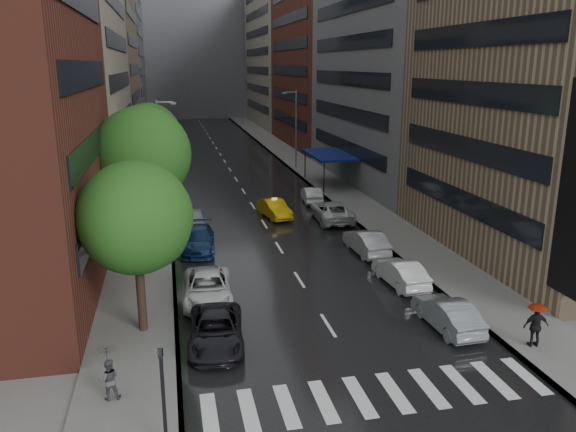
% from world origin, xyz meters
% --- Properties ---
extents(ground, '(220.00, 220.00, 0.00)m').
position_xyz_m(ground, '(0.00, 0.00, 0.00)').
color(ground, gray).
rests_on(ground, ground).
extents(road, '(14.00, 140.00, 0.01)m').
position_xyz_m(road, '(0.00, 50.00, 0.01)').
color(road, black).
rests_on(road, ground).
extents(sidewalk_left, '(4.00, 140.00, 0.15)m').
position_xyz_m(sidewalk_left, '(-9.00, 50.00, 0.07)').
color(sidewalk_left, gray).
rests_on(sidewalk_left, ground).
extents(sidewalk_right, '(4.00, 140.00, 0.15)m').
position_xyz_m(sidewalk_right, '(9.00, 50.00, 0.07)').
color(sidewalk_right, gray).
rests_on(sidewalk_right, ground).
extents(crosswalk, '(13.15, 2.80, 0.01)m').
position_xyz_m(crosswalk, '(0.20, -2.00, 0.01)').
color(crosswalk, silver).
rests_on(crosswalk, ground).
extents(buildings_left, '(8.00, 108.00, 38.00)m').
position_xyz_m(buildings_left, '(-15.00, 58.79, 15.99)').
color(buildings_left, maroon).
rests_on(buildings_left, ground).
extents(buildings_right, '(8.05, 109.10, 36.00)m').
position_xyz_m(buildings_right, '(15.00, 56.70, 15.03)').
color(buildings_right, '#937A5B').
rests_on(buildings_right, ground).
extents(building_far, '(40.00, 14.00, 32.00)m').
position_xyz_m(building_far, '(0.00, 118.00, 16.00)').
color(building_far, slate).
rests_on(building_far, ground).
extents(tree_near, '(5.06, 5.06, 8.07)m').
position_xyz_m(tree_near, '(-8.60, 5.14, 5.52)').
color(tree_near, '#382619').
rests_on(tree_near, ground).
extents(tree_mid, '(6.04, 6.04, 9.63)m').
position_xyz_m(tree_mid, '(-8.60, 16.41, 6.59)').
color(tree_mid, '#382619').
rests_on(tree_mid, ground).
extents(tree_far, '(5.61, 5.61, 8.94)m').
position_xyz_m(tree_far, '(-8.60, 29.95, 6.12)').
color(tree_far, '#382619').
rests_on(tree_far, ground).
extents(taxi, '(2.34, 4.66, 1.47)m').
position_xyz_m(taxi, '(1.17, 23.80, 0.73)').
color(taxi, '#DCAA0B').
rests_on(taxi, ground).
extents(parked_cars_left, '(2.82, 23.27, 1.56)m').
position_xyz_m(parked_cars_left, '(-5.40, 11.58, 0.75)').
color(parked_cars_left, black).
rests_on(parked_cars_left, ground).
extents(parked_cars_right, '(2.84, 30.07, 1.60)m').
position_xyz_m(parked_cars_right, '(5.40, 16.00, 0.76)').
color(parked_cars_right, gray).
rests_on(parked_cars_right, ground).
extents(ped_black_umbrella, '(0.96, 0.98, 2.09)m').
position_xyz_m(ped_black_umbrella, '(-9.60, -0.40, 1.40)').
color(ped_black_umbrella, '#49494E').
rests_on(ped_black_umbrella, sidewalk_left).
extents(ped_red_umbrella, '(1.16, 0.82, 2.01)m').
position_xyz_m(ped_red_umbrella, '(8.16, -0.10, 1.33)').
color(ped_red_umbrella, black).
rests_on(ped_red_umbrella, sidewalk_right).
extents(traffic_light, '(0.18, 0.15, 3.45)m').
position_xyz_m(traffic_light, '(-7.60, -3.47, 2.23)').
color(traffic_light, black).
rests_on(traffic_light, sidewalk_left).
extents(street_lamp_left, '(1.74, 0.22, 9.00)m').
position_xyz_m(street_lamp_left, '(-7.72, 30.00, 4.89)').
color(street_lamp_left, gray).
rests_on(street_lamp_left, sidewalk_left).
extents(street_lamp_right, '(1.74, 0.22, 9.00)m').
position_xyz_m(street_lamp_right, '(7.72, 45.00, 4.89)').
color(street_lamp_right, gray).
rests_on(street_lamp_right, sidewalk_right).
extents(awning, '(4.00, 8.00, 3.12)m').
position_xyz_m(awning, '(8.98, 35.00, 3.13)').
color(awning, navy).
rests_on(awning, sidewalk_right).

